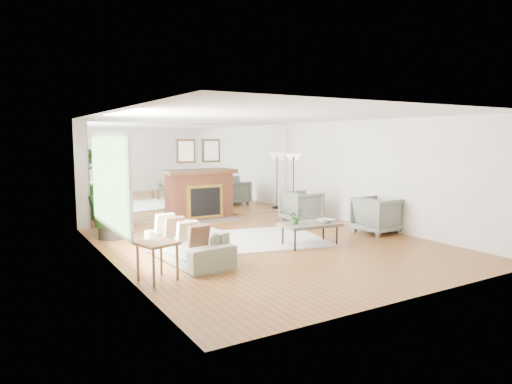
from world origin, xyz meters
TOP-DOWN VIEW (x-y plane):
  - ground at (0.00, 0.00)m, footprint 7.00×7.00m
  - wall_left at (-2.99, 0.00)m, footprint 0.02×7.00m
  - wall_right at (2.99, 0.00)m, footprint 0.02×7.00m
  - wall_back at (0.00, 3.49)m, footprint 6.00×0.02m
  - mirror_panel at (0.00, 3.47)m, footprint 5.40×0.04m
  - window_panel at (-2.96, 0.40)m, footprint 0.04×2.40m
  - fireplace at (0.00, 3.26)m, footprint 1.85×0.83m
  - area_rug at (-0.21, 0.50)m, footprint 3.31×2.65m
  - coffee_table at (0.59, -0.48)m, footprint 1.17×0.75m
  - sofa at (-1.85, -0.27)m, footprint 0.90×2.02m
  - armchair_back at (1.99, 1.68)m, footprint 0.85×0.83m
  - armchair_front at (2.60, -0.26)m, footprint 0.93×0.91m
  - side_table at (-2.65, -1.08)m, footprint 0.62×0.62m
  - potted_ficus at (-2.55, 2.16)m, footprint 1.04×1.04m
  - floor_lamp at (2.70, 3.03)m, footprint 0.54×0.30m
  - tabletop_plant at (0.29, -0.42)m, footprint 0.28×0.25m
  - fruit_bowl at (0.84, -0.58)m, footprint 0.33×0.33m
  - book at (0.95, -0.43)m, footprint 0.28×0.35m

SIDE VIEW (x-z plane):
  - ground at x=0.00m, z-range 0.00..0.00m
  - area_rug at x=-0.21m, z-range 0.00..0.03m
  - sofa at x=-1.85m, z-range 0.00..0.58m
  - armchair_back at x=1.99m, z-range 0.00..0.77m
  - armchair_front at x=2.60m, z-range 0.00..0.80m
  - coffee_table at x=0.59m, z-range 0.19..0.63m
  - book at x=0.95m, z-range 0.45..0.47m
  - fruit_bowl at x=0.84m, z-range 0.45..0.51m
  - side_table at x=-2.65m, z-range 0.20..0.77m
  - tabletop_plant at x=0.29m, z-range 0.45..0.73m
  - fireplace at x=0.00m, z-range -0.37..1.68m
  - potted_ficus at x=-2.55m, z-range 0.06..1.89m
  - wall_left at x=-2.99m, z-range 0.00..2.50m
  - wall_right at x=2.99m, z-range 0.00..2.50m
  - wall_back at x=0.00m, z-range 0.00..2.50m
  - mirror_panel at x=0.00m, z-range 0.05..2.45m
  - window_panel at x=-2.96m, z-range 0.60..2.10m
  - floor_lamp at x=2.70m, z-range 0.58..2.23m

